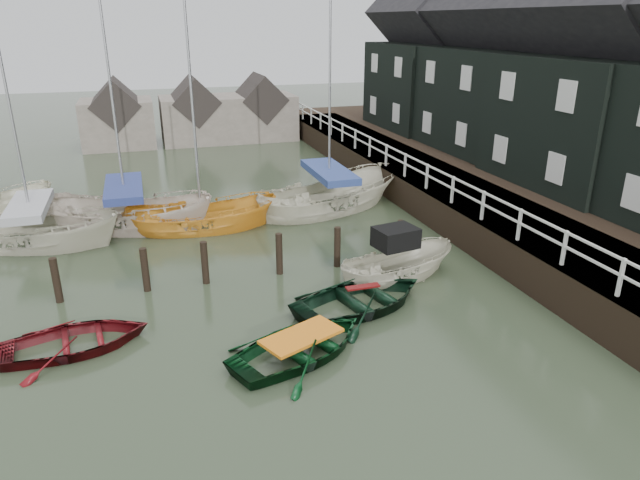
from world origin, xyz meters
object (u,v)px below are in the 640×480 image
object	(u,v)px
rowboat_green	(302,355)
motorboat	(396,275)
sailboat_a	(36,243)
rowboat_dkgreen	(362,308)
rowboat_red	(77,349)
sailboat_c	(202,228)
sailboat_d	(329,207)
sailboat_b	(129,226)

from	to	relation	value
rowboat_green	motorboat	xyz separation A→B (m)	(4.16, 3.47, 0.10)
rowboat_green	sailboat_a	size ratio (longest dim) A/B	0.37
rowboat_dkgreen	motorboat	bearing A→B (deg)	-63.15
rowboat_red	rowboat_green	size ratio (longest dim) A/B	0.94
rowboat_red	sailboat_c	world-z (taller)	sailboat_c
sailboat_c	sailboat_a	bearing A→B (deg)	95.89
rowboat_green	rowboat_dkgreen	world-z (taller)	rowboat_dkgreen
sailboat_d	sailboat_b	bearing A→B (deg)	69.93
rowboat_dkgreen	sailboat_a	size ratio (longest dim) A/B	0.40
sailboat_a	sailboat_b	distance (m)	3.44
rowboat_red	rowboat_green	xyz separation A→B (m)	(5.38, -2.01, 0.00)
motorboat	rowboat_green	bearing A→B (deg)	120.13
rowboat_green	sailboat_d	size ratio (longest dim) A/B	0.32
sailboat_d	rowboat_red	bearing A→B (deg)	113.78
sailboat_b	sailboat_d	bearing A→B (deg)	-68.38
rowboat_green	sailboat_d	xyz separation A→B (m)	(4.38, 11.02, 0.06)
rowboat_red	sailboat_c	distance (m)	9.12
sailboat_a	rowboat_dkgreen	bearing A→B (deg)	-111.27
rowboat_red	rowboat_dkgreen	world-z (taller)	rowboat_dkgreen
rowboat_dkgreen	motorboat	distance (m)	2.40
rowboat_green	motorboat	world-z (taller)	motorboat
sailboat_a	rowboat_red	bearing A→B (deg)	-147.09
motorboat	rowboat_red	bearing A→B (deg)	88.98
motorboat	sailboat_c	world-z (taller)	sailboat_c
sailboat_a	sailboat_b	size ratio (longest dim) A/B	0.85
motorboat	sailboat_c	size ratio (longest dim) A/B	0.45
motorboat	sailboat_d	world-z (taller)	sailboat_d
rowboat_red	sailboat_c	xyz separation A→B (m)	(4.10, 8.15, 0.01)
rowboat_green	sailboat_a	distance (m)	12.59
sailboat_b	motorboat	bearing A→B (deg)	-110.31
rowboat_red	sailboat_d	distance (m)	13.29
motorboat	sailboat_a	bearing A→B (deg)	50.09
rowboat_red	sailboat_d	xyz separation A→B (m)	(9.77, 9.01, 0.06)
sailboat_a	sailboat_d	size ratio (longest dim) A/B	0.86
rowboat_red	sailboat_b	world-z (taller)	sailboat_b
rowboat_green	sailboat_b	xyz separation A→B (m)	(-4.10, 11.19, 0.06)
sailboat_a	sailboat_c	bearing A→B (deg)	-71.12
rowboat_dkgreen	sailboat_b	xyz separation A→B (m)	(-6.45, 9.30, 0.06)
rowboat_green	sailboat_c	world-z (taller)	sailboat_c
rowboat_red	rowboat_dkgreen	bearing A→B (deg)	-98.20
sailboat_a	sailboat_c	size ratio (longest dim) A/B	1.08
sailboat_d	motorboat	bearing A→B (deg)	159.43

